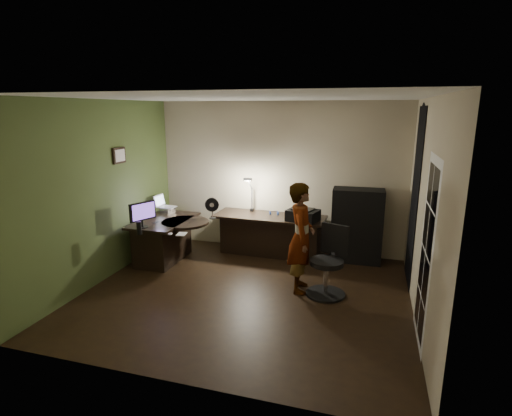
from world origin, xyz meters
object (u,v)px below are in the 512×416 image
(desk_left, at_px, (165,240))
(person, at_px, (301,238))
(cabinet, at_px, (357,226))
(monitor, at_px, (142,218))
(desk_right, at_px, (269,235))
(office_chair, at_px, (327,262))

(desk_left, xyz_separation_m, person, (2.43, -0.49, 0.42))
(cabinet, relative_size, monitor, 2.77)
(desk_right, relative_size, monitor, 4.27)
(monitor, bearing_deg, cabinet, 47.88)
(monitor, distance_m, person, 2.54)
(desk_right, xyz_separation_m, monitor, (-1.76, -1.26, 0.51))
(desk_right, bearing_deg, person, -56.11)
(desk_right, bearing_deg, office_chair, -46.75)
(desk_right, xyz_separation_m, office_chair, (1.16, -1.32, 0.13))
(person, bearing_deg, cabinet, -36.55)
(desk_left, bearing_deg, office_chair, -11.19)
(desk_left, xyz_separation_m, desk_right, (1.65, 0.77, -0.00))
(desk_right, relative_size, office_chair, 1.98)
(desk_left, distance_m, office_chair, 2.87)
(desk_right, distance_m, monitor, 2.22)
(desk_right, height_order, cabinet, cabinet)
(monitor, height_order, office_chair, monitor)
(monitor, relative_size, office_chair, 0.46)
(desk_left, relative_size, cabinet, 1.01)
(desk_right, height_order, monitor, monitor)
(cabinet, distance_m, office_chair, 1.52)
(desk_left, bearing_deg, desk_right, 24.88)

